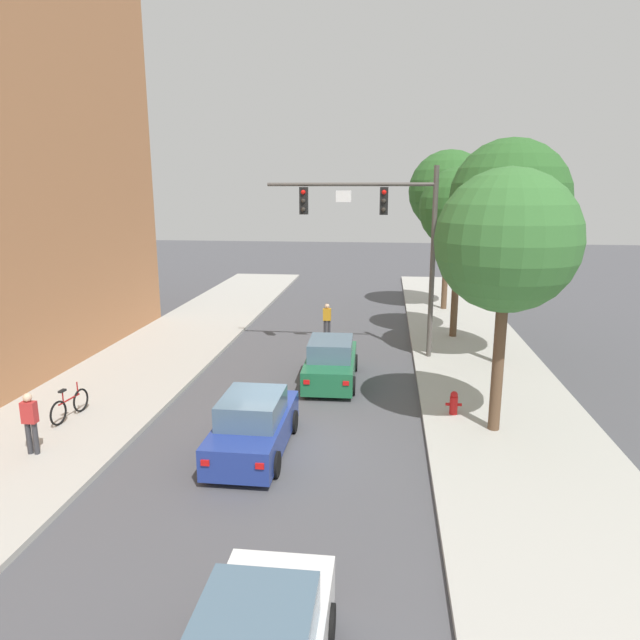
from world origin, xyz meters
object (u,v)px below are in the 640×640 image
at_px(fire_hydrant, 454,403).
at_px(street_tree_nearest, 507,242).
at_px(pedestrian_crossing_road, 327,319).
at_px(bicycle_leaning, 70,406).
at_px(street_tree_second, 509,200).
at_px(street_tree_farthest, 449,192).
at_px(street_tree_third, 460,209).
at_px(pedestrian_sidewalk_left_walker, 30,420).
at_px(car_following_blue, 254,426).
at_px(traffic_signal_mast, 386,227).
at_px(car_lead_green, 331,362).

bearing_deg(fire_hydrant, street_tree_nearest, -44.35).
distance_m(pedestrian_crossing_road, bicycle_leaning, 12.51).
distance_m(street_tree_nearest, street_tree_second, 6.70).
bearing_deg(street_tree_farthest, street_tree_third, -91.45).
distance_m(pedestrian_sidewalk_left_walker, street_tree_second, 17.17).
relative_size(street_tree_nearest, street_tree_second, 0.85).
bearing_deg(bicycle_leaning, pedestrian_crossing_road, 58.45).
height_order(pedestrian_crossing_road, bicycle_leaning, pedestrian_crossing_road).
height_order(car_following_blue, street_tree_second, street_tree_second).
distance_m(fire_hydrant, street_tree_second, 8.38).
bearing_deg(car_following_blue, traffic_signal_mast, 69.85).
relative_size(street_tree_second, street_tree_farthest, 0.97).
height_order(street_tree_nearest, street_tree_second, street_tree_second).
height_order(pedestrian_crossing_road, street_tree_third, street_tree_third).
relative_size(traffic_signal_mast, street_tree_nearest, 1.04).
xyz_separation_m(pedestrian_sidewalk_left_walker, pedestrian_crossing_road, (6.23, 12.96, -0.15)).
bearing_deg(bicycle_leaning, fire_hydrant, 8.19).
relative_size(car_following_blue, street_tree_farthest, 0.49).
relative_size(car_lead_green, fire_hydrant, 5.94).
relative_size(traffic_signal_mast, fire_hydrant, 10.42).
xyz_separation_m(traffic_signal_mast, street_tree_second, (4.49, -0.59, 1.05)).
height_order(pedestrian_sidewalk_left_walker, street_tree_third, street_tree_third).
xyz_separation_m(bicycle_leaning, street_tree_second, (13.62, 7.14, 5.85)).
xyz_separation_m(traffic_signal_mast, car_lead_green, (-1.82, -3.15, -4.62)).
xyz_separation_m(fire_hydrant, street_tree_nearest, (1.01, -0.99, 4.93)).
xyz_separation_m(pedestrian_crossing_road, street_tree_nearest, (5.79, -10.01, 4.53)).
bearing_deg(traffic_signal_mast, car_lead_green, -119.95).
bearing_deg(pedestrian_crossing_road, street_tree_third, 4.94).
bearing_deg(street_tree_third, bicycle_leaning, -137.88).
bearing_deg(street_tree_second, fire_hydrant, -112.66).
relative_size(fire_hydrant, street_tree_third, 0.09).
xyz_separation_m(car_following_blue, street_tree_third, (6.50, 12.38, 5.20)).
bearing_deg(car_following_blue, street_tree_second, 47.09).
distance_m(street_tree_nearest, street_tree_third, 10.52).
xyz_separation_m(car_following_blue, fire_hydrant, (5.48, 2.86, -0.22)).
bearing_deg(street_tree_third, car_following_blue, -117.68).
bearing_deg(street_tree_farthest, car_lead_green, -112.00).
relative_size(pedestrian_sidewalk_left_walker, bicycle_leaning, 0.93).
distance_m(car_lead_green, fire_hydrant, 4.98).
xyz_separation_m(car_lead_green, pedestrian_crossing_road, (-0.77, 6.08, 0.19)).
bearing_deg(street_tree_nearest, street_tree_third, 89.96).
relative_size(street_tree_third, street_tree_farthest, 0.87).
bearing_deg(street_tree_farthest, fire_hydrant, -94.26).
bearing_deg(pedestrian_sidewalk_left_walker, street_tree_third, 48.23).
xyz_separation_m(car_lead_green, street_tree_nearest, (5.02, -3.94, 4.72)).
bearing_deg(street_tree_third, street_tree_second, -72.25).
xyz_separation_m(fire_hydrant, street_tree_farthest, (1.18, 15.78, 6.12)).
height_order(car_following_blue, fire_hydrant, car_following_blue).
height_order(bicycle_leaning, street_tree_second, street_tree_second).
bearing_deg(street_tree_second, bicycle_leaning, -152.33).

